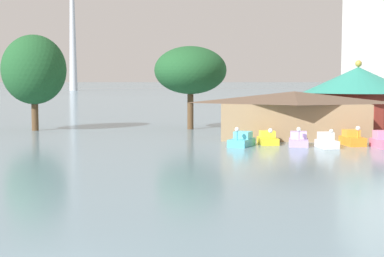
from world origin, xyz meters
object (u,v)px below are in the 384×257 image
(boathouse, at_px, (294,114))
(green_roof_pavilion, at_px, (358,95))
(pedal_boat_pink, at_px, (383,141))
(pedal_boat_cyan, at_px, (242,140))
(pedal_boat_orange, at_px, (352,139))
(pedal_boat_white, at_px, (327,141))
(pedal_boat_yellow, at_px, (268,139))
(pedal_boat_lavender, at_px, (298,140))
(shoreline_tree_mid, at_px, (190,70))
(shoreline_tree_tall_left, at_px, (34,70))

(boathouse, bearing_deg, green_roof_pavilion, 51.09)
(pedal_boat_pink, height_order, green_roof_pavilion, green_roof_pavilion)
(pedal_boat_cyan, bearing_deg, pedal_boat_orange, 116.66)
(boathouse, bearing_deg, pedal_boat_white, -72.34)
(pedal_boat_orange, height_order, pedal_boat_pink, pedal_boat_orange)
(pedal_boat_white, distance_m, boathouse, 7.25)
(pedal_boat_yellow, bearing_deg, green_roof_pavilion, 134.89)
(pedal_boat_white, xyz_separation_m, pedal_boat_pink, (4.56, 0.52, 0.04))
(pedal_boat_cyan, bearing_deg, green_roof_pavilion, 160.11)
(pedal_boat_lavender, distance_m, pedal_boat_orange, 4.63)
(pedal_boat_white, distance_m, shoreline_tree_mid, 21.56)
(pedal_boat_lavender, height_order, shoreline_tree_mid, shoreline_tree_mid)
(pedal_boat_lavender, distance_m, shoreline_tree_mid, 19.57)
(pedal_boat_lavender, xyz_separation_m, green_roof_pavilion, (7.49, 14.92, 3.35))
(pedal_boat_yellow, bearing_deg, pedal_boat_orange, 79.27)
(pedal_boat_lavender, xyz_separation_m, shoreline_tree_mid, (-10.52, 15.37, 6.01))
(pedal_boat_yellow, distance_m, boathouse, 5.57)
(pedal_boat_orange, distance_m, shoreline_tree_mid, 21.71)
(pedal_boat_cyan, xyz_separation_m, pedal_boat_white, (6.85, -0.61, 0.03))
(shoreline_tree_tall_left, bearing_deg, green_roof_pavilion, 4.84)
(pedal_boat_white, bearing_deg, pedal_boat_yellow, -128.35)
(boathouse, bearing_deg, pedal_boat_orange, -46.73)
(green_roof_pavilion, bearing_deg, pedal_boat_white, -108.48)
(pedal_boat_white, bearing_deg, pedal_boat_cyan, -109.26)
(boathouse, bearing_deg, pedal_boat_pink, -42.68)
(pedal_boat_orange, bearing_deg, shoreline_tree_tall_left, -122.94)
(green_roof_pavilion, distance_m, shoreline_tree_tall_left, 34.74)
(pedal_boat_yellow, relative_size, green_roof_pavilion, 0.24)
(pedal_boat_pink, distance_m, shoreline_tree_tall_left, 36.48)
(pedal_boat_orange, height_order, shoreline_tree_mid, shoreline_tree_mid)
(pedal_boat_cyan, height_order, pedal_boat_pink, pedal_boat_pink)
(pedal_boat_white, xyz_separation_m, shoreline_tree_mid, (-12.69, 16.37, 5.99))
(pedal_boat_cyan, xyz_separation_m, pedal_boat_lavender, (4.68, 0.40, 0.01))
(pedal_boat_lavender, height_order, pedal_boat_white, pedal_boat_lavender)
(boathouse, xyz_separation_m, shoreline_tree_mid, (-10.56, 9.68, 4.19))
(pedal_boat_cyan, bearing_deg, shoreline_tree_mid, -141.11)
(pedal_boat_pink, xyz_separation_m, shoreline_tree_mid, (-17.25, 15.85, 5.95))
(pedal_boat_lavender, distance_m, boathouse, 5.97)
(pedal_boat_lavender, bearing_deg, pedal_boat_white, 69.61)
(pedal_boat_pink, relative_size, shoreline_tree_mid, 0.31)
(pedal_boat_cyan, distance_m, shoreline_tree_mid, 17.86)
(pedal_boat_yellow, bearing_deg, shoreline_tree_mid, -159.96)
(pedal_boat_lavender, relative_size, pedal_boat_orange, 0.93)
(pedal_boat_white, distance_m, green_roof_pavilion, 17.12)
(pedal_boat_lavender, height_order, pedal_boat_orange, pedal_boat_orange)
(pedal_boat_yellow, height_order, green_roof_pavilion, green_roof_pavilion)
(pedal_boat_white, distance_m, shoreline_tree_tall_left, 32.52)
(pedal_boat_orange, relative_size, pedal_boat_pink, 1.01)
(pedal_boat_yellow, distance_m, shoreline_tree_mid, 17.46)
(pedal_boat_white, relative_size, shoreline_tree_tall_left, 0.24)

